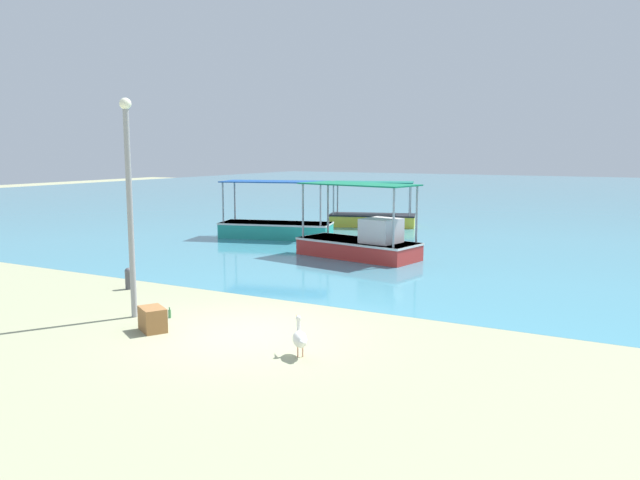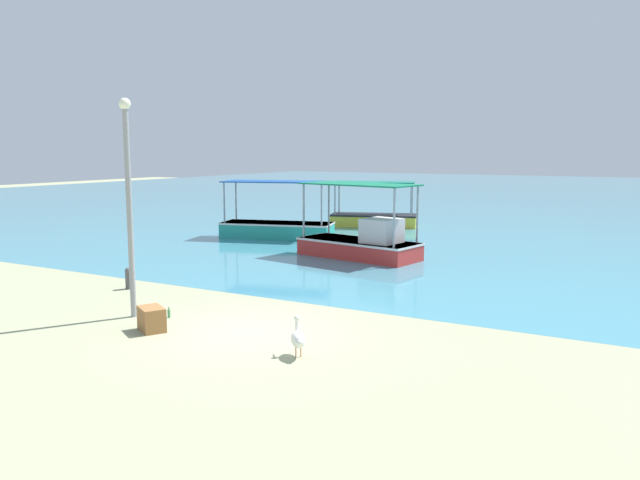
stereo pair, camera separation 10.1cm
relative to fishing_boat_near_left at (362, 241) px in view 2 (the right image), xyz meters
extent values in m
plane|color=#999C78|center=(1.88, -10.18, -0.63)|extent=(120.00, 120.00, 0.00)
cube|color=teal|center=(1.88, 37.82, -0.63)|extent=(110.00, 90.00, 0.00)
cube|color=red|center=(-0.18, 0.03, -0.30)|extent=(4.91, 2.63, 0.66)
cube|color=silver|center=(-0.18, 0.03, 0.00)|extent=(4.96, 2.68, 0.08)
cylinder|color=#99999E|center=(-2.37, -0.37, 1.09)|extent=(0.08, 0.08, 2.10)
cylinder|color=#99999E|center=(-2.08, 1.18, 1.09)|extent=(0.08, 0.08, 2.10)
cylinder|color=#99999E|center=(1.73, -1.12, 1.09)|extent=(0.08, 0.08, 2.10)
cylinder|color=#99999E|center=(2.01, 0.43, 1.09)|extent=(0.08, 0.08, 2.10)
cube|color=#126B49|center=(-0.18, 0.03, 2.16)|extent=(4.74, 2.69, 0.05)
cube|color=silver|center=(0.86, -0.16, 0.49)|extent=(1.43, 1.47, 0.90)
cube|color=teal|center=(-5.85, 3.12, -0.27)|extent=(5.41, 3.08, 0.71)
cube|color=silver|center=(-5.85, 3.12, 0.04)|extent=(5.46, 3.13, 0.08)
cylinder|color=#99999E|center=(-7.88, 1.76, 1.02)|extent=(0.08, 0.08, 1.88)
cylinder|color=#99999E|center=(-8.29, 3.23, 1.02)|extent=(0.08, 0.08, 1.88)
cylinder|color=#99999E|center=(-3.42, 3.01, 1.02)|extent=(0.08, 0.08, 1.88)
cylinder|color=#99999E|center=(-3.83, 4.48, 1.02)|extent=(0.08, 0.08, 1.88)
cube|color=navy|center=(-5.85, 3.12, 1.99)|extent=(5.25, 3.12, 0.05)
cube|color=gold|center=(-3.69, 9.32, -0.30)|extent=(4.81, 3.04, 0.65)
cube|color=black|center=(-3.69, 9.32, -0.02)|extent=(4.86, 3.09, 0.08)
cylinder|color=#99999E|center=(-2.02, 10.65, 0.87)|extent=(0.08, 0.08, 1.69)
cylinder|color=#99999E|center=(-1.56, 9.26, 0.87)|extent=(0.08, 0.08, 1.69)
cylinder|color=#99999E|center=(-5.82, 9.38, 0.87)|extent=(0.08, 0.08, 1.69)
cylinder|color=#99999E|center=(-5.36, 8.00, 0.87)|extent=(0.08, 0.08, 1.69)
cube|color=#146657|center=(-3.69, 9.32, 1.74)|extent=(4.65, 3.07, 0.05)
cylinder|color=#E0997A|center=(3.73, -11.07, -0.52)|extent=(0.03, 0.03, 0.22)
cylinder|color=#E0997A|center=(3.80, -11.00, -0.52)|extent=(0.03, 0.03, 0.22)
ellipsoid|color=white|center=(3.74, -11.01, -0.28)|extent=(0.58, 0.61, 0.32)
ellipsoid|color=white|center=(3.91, -11.20, -0.26)|extent=(0.20, 0.20, 0.10)
cylinder|color=white|center=(3.64, -10.90, -0.05)|extent=(0.07, 0.07, 0.26)
sphere|color=white|center=(3.64, -10.90, 0.11)|extent=(0.11, 0.11, 0.11)
cone|color=#E5933F|center=(3.54, -10.77, 0.10)|extent=(0.24, 0.26, 0.06)
cylinder|color=gray|center=(-1.35, -10.39, 1.89)|extent=(0.14, 0.14, 5.03)
sphere|color=#EAEACC|center=(-1.35, -10.39, 4.52)|extent=(0.28, 0.28, 0.28)
cylinder|color=#47474C|center=(-3.77, -8.19, -0.38)|extent=(0.21, 0.21, 0.51)
sphere|color=#4C4C51|center=(-3.77, -8.19, -0.10)|extent=(0.22, 0.22, 0.22)
cube|color=#966437|center=(-0.09, -11.08, -0.36)|extent=(0.86, 0.78, 0.54)
cylinder|color=#3F7F4C|center=(-0.52, -10.05, -0.53)|extent=(0.07, 0.07, 0.20)
cylinder|color=#3F7F4C|center=(-0.52, -10.05, -0.40)|extent=(0.03, 0.03, 0.07)
camera|label=1|loc=(9.81, -21.29, 3.44)|focal=35.00mm
camera|label=2|loc=(9.89, -21.25, 3.44)|focal=35.00mm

